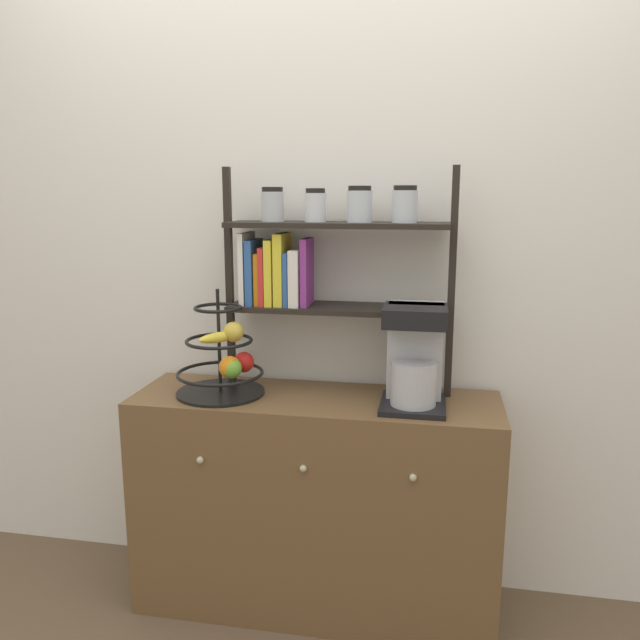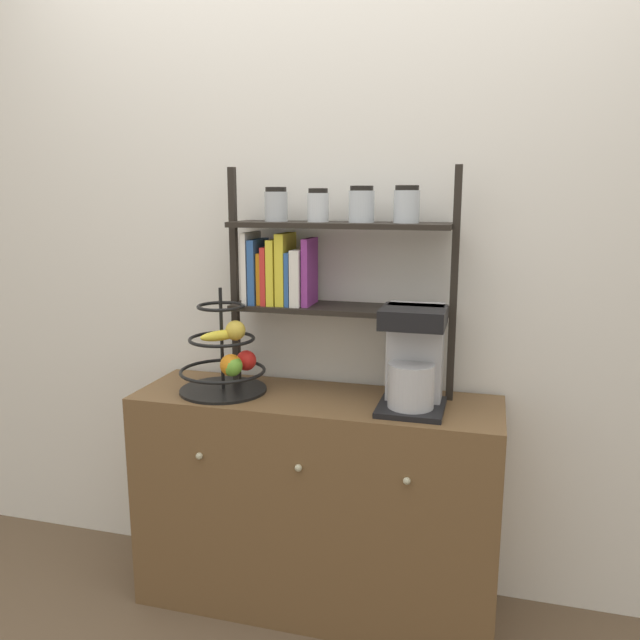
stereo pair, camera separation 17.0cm
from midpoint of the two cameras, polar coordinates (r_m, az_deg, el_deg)
name	(u,v)px [view 1 (the left image)]	position (r m, az deg, el deg)	size (l,w,h in m)	color
ground_plane	(304,636)	(2.38, -3.72, -26.95)	(12.00, 12.00, 0.00)	brown
wall_back	(327,244)	(2.29, -1.46, 7.00)	(7.00, 0.05, 2.60)	silver
sideboard	(315,503)	(2.32, -2.63, -16.38)	(1.27, 0.40, 0.79)	brown
coffee_maker	(415,357)	(2.05, 6.31, -3.36)	(0.21, 0.23, 0.34)	black
fruit_stand	(224,362)	(2.20, -10.94, -3.79)	(0.31, 0.31, 0.37)	black
shelf_hutch	(312,259)	(2.17, -3.01, 5.59)	(0.80, 0.20, 0.78)	black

